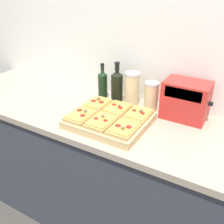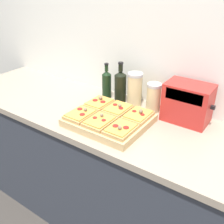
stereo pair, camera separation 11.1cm
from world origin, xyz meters
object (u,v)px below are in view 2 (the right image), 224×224
Objects in this scene: olive_oil_bottle at (107,84)px; toaster_oven at (188,103)px; cutting_board at (109,120)px; grain_jar_short at (153,97)px; wine_bottle at (120,86)px; grain_jar_tall at (135,90)px.

toaster_oven is (0.59, -0.00, 0.01)m from olive_oil_bottle.
cutting_board is 2.38× the size of grain_jar_short.
olive_oil_bottle reaches higher than grain_jar_short.
grain_jar_tall is (0.11, 0.00, -0.00)m from wine_bottle.
olive_oil_bottle reaches higher than grain_jar_tall.
wine_bottle is 1.50× the size of grain_jar_short.
toaster_oven is (0.36, 0.30, 0.10)m from cutting_board.
toaster_oven is at bearing -0.10° from wine_bottle.
olive_oil_bottle is at bearing 180.00° from grain_jar_tall.
grain_jar_short is (0.37, 0.00, -0.01)m from olive_oil_bottle.
olive_oil_bottle is (-0.23, 0.30, 0.08)m from cutting_board.
cutting_board is 0.33m from wine_bottle.
cutting_board is at bearing -68.79° from wine_bottle.
grain_jar_tall is 1.22× the size of grain_jar_short.
wine_bottle is (0.12, -0.00, 0.01)m from olive_oil_bottle.
wine_bottle is 0.97× the size of toaster_oven.
olive_oil_bottle is 1.35× the size of grain_jar_short.
olive_oil_bottle is 0.90× the size of wine_bottle.
toaster_oven reaches higher than grain_jar_tall.
olive_oil_bottle is 0.37m from grain_jar_short.
grain_jar_short is at bearing 65.09° from cutting_board.
grain_jar_short is at bearing 0.00° from wine_bottle.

